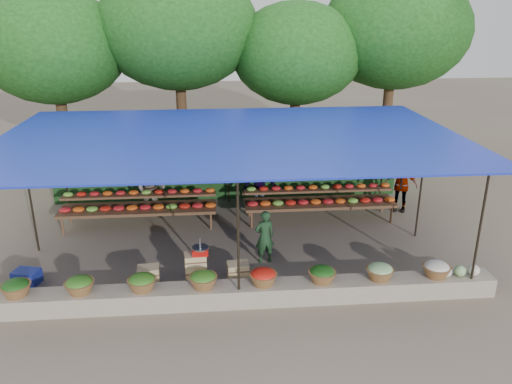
{
  "coord_description": "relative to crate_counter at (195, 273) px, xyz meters",
  "views": [
    {
      "loc": [
        -0.41,
        -11.49,
        5.64
      ],
      "look_at": [
        0.61,
        0.2,
        1.29
      ],
      "focal_mm": 35.0,
      "sensor_mm": 36.0,
      "label": 1
    }
  ],
  "objects": [
    {
      "name": "crate_counter",
      "position": [
        0.0,
        0.0,
        0.0
      ],
      "size": [
        2.38,
        0.37,
        0.77
      ],
      "color": "tan",
      "rests_on": "ground"
    },
    {
      "name": "customer_left",
      "position": [
        -1.31,
        3.91,
        0.55
      ],
      "size": [
        0.93,
        0.77,
        1.73
      ],
      "primitive_type": "imported",
      "rotation": [
        0.0,
        0.0,
        -0.15
      ],
      "color": "slate",
      "rests_on": "ground"
    },
    {
      "name": "weighing_scale",
      "position": [
        0.14,
        0.0,
        0.55
      ],
      "size": [
        0.35,
        0.35,
        0.37
      ],
      "color": "red",
      "rests_on": "crate_counter"
    },
    {
      "name": "netting_backdrop",
      "position": [
        0.9,
        5.18,
        0.94
      ],
      "size": [
        10.6,
        0.06,
        2.5
      ],
      "primitive_type": "cube",
      "color": "#1E4117",
      "rests_on": "ground"
    },
    {
      "name": "ground",
      "position": [
        0.9,
        2.03,
        -0.31
      ],
      "size": [
        60.0,
        60.0,
        0.0
      ],
      "primitive_type": "plane",
      "color": "#68584D",
      "rests_on": "ground"
    },
    {
      "name": "stall_canopy",
      "position": [
        0.9,
        2.1,
        2.36
      ],
      "size": [
        10.8,
        6.6,
        2.82
      ],
      "color": "black",
      "rests_on": "ground"
    },
    {
      "name": "tree_row",
      "position": [
        1.4,
        8.12,
        4.39
      ],
      "size": [
        16.51,
        5.5,
        7.12
      ],
      "color": "#372714",
      "rests_on": "ground"
    },
    {
      "name": "customer_mid",
      "position": [
        1.8,
        4.19,
        0.54
      ],
      "size": [
        1.19,
        0.81,
        1.69
      ],
      "primitive_type": "imported",
      "rotation": [
        0.0,
        0.0,
        0.18
      ],
      "color": "slate",
      "rests_on": "ground"
    },
    {
      "name": "stone_curb",
      "position": [
        0.9,
        -0.72,
        -0.11
      ],
      "size": [
        10.6,
        0.55,
        0.4
      ],
      "primitive_type": "cube",
      "color": "gray",
      "rests_on": "ground"
    },
    {
      "name": "fruit_table_right",
      "position": [
        3.41,
        3.38,
        0.3
      ],
      "size": [
        4.21,
        0.95,
        0.93
      ],
      "color": "#513320",
      "rests_on": "ground"
    },
    {
      "name": "customer_right",
      "position": [
        5.89,
        3.8,
        0.48
      ],
      "size": [
        1.0,
        0.74,
        1.58
      ],
      "primitive_type": "imported",
      "rotation": [
        0.0,
        0.0,
        -0.43
      ],
      "color": "slate",
      "rests_on": "ground"
    },
    {
      "name": "produce_baskets",
      "position": [
        0.8,
        -0.72,
        0.25
      ],
      "size": [
        8.98,
        0.58,
        0.34
      ],
      "color": "brown",
      "rests_on": "stone_curb"
    },
    {
      "name": "vendor_seated",
      "position": [
        1.6,
        0.98,
        0.34
      ],
      "size": [
        0.54,
        0.42,
        1.29
      ],
      "primitive_type": "imported",
      "rotation": [
        0.0,
        0.0,
        3.4
      ],
      "color": "#1A3B1F",
      "rests_on": "ground"
    },
    {
      "name": "blue_crate_front",
      "position": [
        -3.64,
        0.43,
        -0.15
      ],
      "size": [
        0.61,
        0.5,
        0.32
      ],
      "primitive_type": "cube",
      "rotation": [
        0.0,
        0.0,
        -0.26
      ],
      "color": "navy",
      "rests_on": "ground"
    },
    {
      "name": "fruit_table_left",
      "position": [
        -1.59,
        3.38,
        0.3
      ],
      "size": [
        4.21,
        0.95,
        0.93
      ],
      "color": "#513320",
      "rests_on": "ground"
    }
  ]
}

